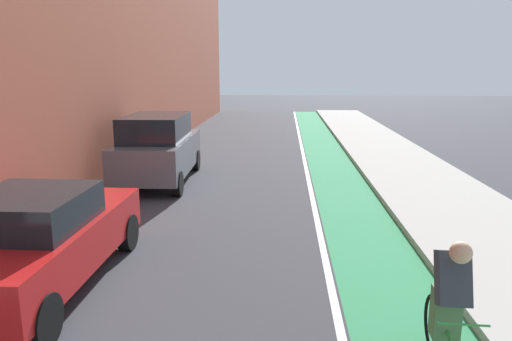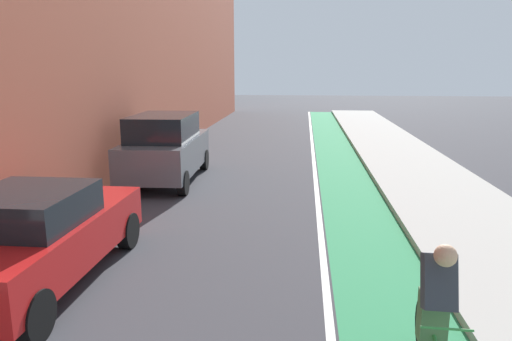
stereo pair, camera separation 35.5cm
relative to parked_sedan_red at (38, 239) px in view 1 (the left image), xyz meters
The scene contains 7 objects.
ground_plane 8.01m from the parked_sedan_red, 71.53° to the left, with size 91.14×91.14×0.00m, color #38383D.
bike_lane_paint 10.96m from the parked_sedan_red, 60.99° to the left, with size 1.60×41.43×0.00m, color #2D8451.
lane_divider_stripe 10.56m from the parked_sedan_red, 65.28° to the left, with size 0.12×41.43×0.00m, color white.
sidewalk_right 12.27m from the parked_sedan_red, 51.34° to the left, with size 3.10×41.43×0.14m, color #A8A59E.
parked_sedan_red is the anchor object (origin of this frame).
parked_suv_gray 6.91m from the parked_sedan_red, 89.98° to the left, with size 2.03×4.44×1.98m.
cyclist_mid 5.71m from the parked_sedan_red, 18.93° to the right, with size 0.48×1.74×1.62m.
Camera 1 is at (1.13, 2.63, 3.27)m, focal length 33.38 mm.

